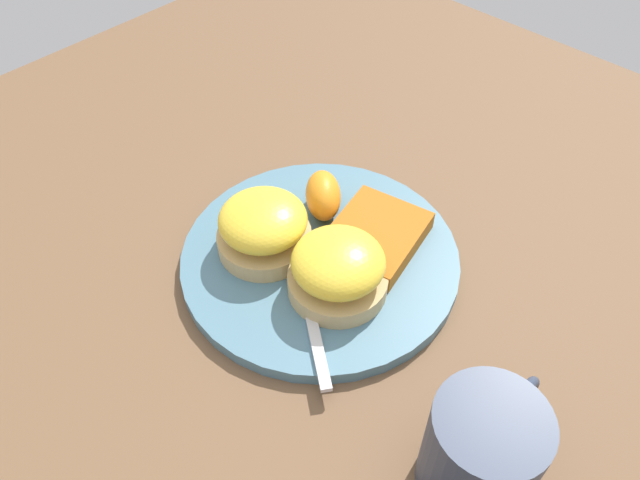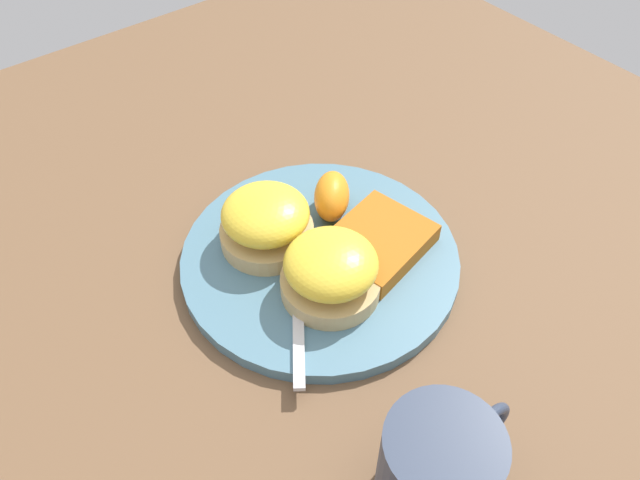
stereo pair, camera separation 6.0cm
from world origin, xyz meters
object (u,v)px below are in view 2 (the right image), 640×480
object	(u,v)px
cup	(437,472)
fork	(297,272)
sandwich_benedict_right	(331,271)
hashbrown_patty	(377,242)
sandwich_benedict_left	(266,222)
orange_wedge	(332,196)

from	to	relation	value
cup	fork	bearing A→B (deg)	78.22
sandwich_benedict_right	hashbrown_patty	size ratio (longest dim) A/B	0.93
fork	cup	bearing A→B (deg)	-101.78
hashbrown_patty	fork	size ratio (longest dim) A/B	0.53
sandwich_benedict_left	cup	distance (m)	0.28
hashbrown_patty	fork	xyz separation A→B (m)	(-0.08, 0.02, -0.01)
cup	hashbrown_patty	bearing A→B (deg)	57.71
sandwich_benedict_left	hashbrown_patty	xyz separation A→B (m)	(0.08, -0.08, -0.02)
sandwich_benedict_left	sandwich_benedict_right	bearing A→B (deg)	-83.42
sandwich_benedict_right	cup	world-z (taller)	cup
sandwich_benedict_right	orange_wedge	world-z (taller)	sandwich_benedict_right
sandwich_benedict_right	cup	distance (m)	0.20
sandwich_benedict_left	hashbrown_patty	distance (m)	0.11
sandwich_benedict_right	cup	xyz separation A→B (m)	(-0.06, -0.19, 0.01)
hashbrown_patty	cup	xyz separation A→B (m)	(-0.13, -0.20, 0.03)
hashbrown_patty	cup	distance (m)	0.24
sandwich_benedict_right	hashbrown_patty	world-z (taller)	sandwich_benedict_right
orange_wedge	fork	xyz separation A→B (m)	(-0.08, -0.05, -0.02)
sandwich_benedict_right	orange_wedge	size ratio (longest dim) A/B	1.55
sandwich_benedict_left	cup	bearing A→B (deg)	-100.04
sandwich_benedict_right	orange_wedge	bearing A→B (deg)	50.49
sandwich_benedict_right	sandwich_benedict_left	bearing A→B (deg)	96.58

